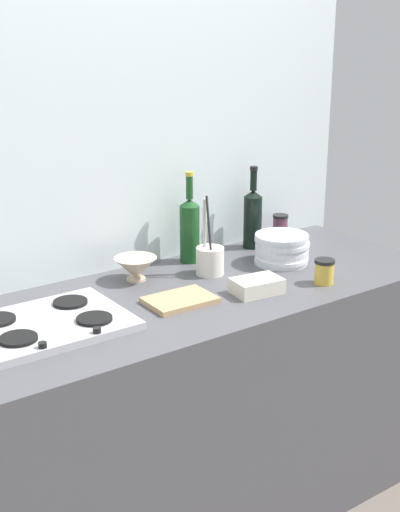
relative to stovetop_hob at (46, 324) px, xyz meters
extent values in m
plane|color=#6B6056|center=(0.57, 0.00, -0.91)|extent=(6.00, 6.00, 0.00)
cube|color=#4C4C51|center=(0.57, 0.00, -0.46)|extent=(1.80, 0.70, 0.90)
cube|color=silver|center=(0.57, 0.38, 0.34)|extent=(1.90, 0.06, 2.51)
cube|color=#B2B2B7|center=(0.00, 0.00, 0.00)|extent=(0.48, 0.36, 0.02)
cylinder|color=black|center=(-0.12, -0.08, 0.02)|extent=(0.11, 0.11, 0.01)
cylinder|color=black|center=(0.12, -0.08, 0.02)|extent=(0.11, 0.11, 0.01)
cylinder|color=black|center=(0.12, 0.08, 0.02)|extent=(0.11, 0.11, 0.01)
cylinder|color=black|center=(-0.08, -0.17, 0.02)|extent=(0.02, 0.02, 0.02)
cylinder|color=black|center=(0.08, -0.17, 0.02)|extent=(0.02, 0.02, 0.02)
cylinder|color=white|center=(0.98, 0.04, -0.01)|extent=(0.20, 0.20, 0.01)
cylinder|color=white|center=(0.98, 0.04, 0.01)|extent=(0.20, 0.20, 0.01)
cylinder|color=white|center=(0.99, 0.04, 0.02)|extent=(0.20, 0.20, 0.01)
cylinder|color=white|center=(0.98, 0.04, 0.04)|extent=(0.20, 0.20, 0.01)
cylinder|color=white|center=(0.98, 0.04, 0.05)|extent=(0.20, 0.20, 0.01)
cylinder|color=white|center=(0.98, 0.04, 0.07)|extent=(0.20, 0.20, 0.01)
cylinder|color=white|center=(0.98, 0.05, 0.08)|extent=(0.20, 0.20, 0.01)
cylinder|color=white|center=(0.98, 0.04, 0.09)|extent=(0.20, 0.20, 0.01)
cylinder|color=black|center=(1.02, 0.26, 0.09)|extent=(0.07, 0.07, 0.21)
cone|color=black|center=(1.02, 0.26, 0.21)|extent=(0.07, 0.07, 0.03)
cylinder|color=black|center=(1.02, 0.26, 0.26)|extent=(0.03, 0.03, 0.08)
cylinder|color=black|center=(1.02, 0.26, 0.31)|extent=(0.03, 0.03, 0.02)
cylinder|color=#19471E|center=(0.71, 0.26, 0.10)|extent=(0.08, 0.08, 0.22)
cone|color=#19471E|center=(0.71, 0.26, 0.22)|extent=(0.08, 0.08, 0.03)
cylinder|color=#19471E|center=(0.71, 0.26, 0.28)|extent=(0.03, 0.03, 0.09)
cylinder|color=gold|center=(0.71, 0.26, 0.33)|extent=(0.03, 0.03, 0.02)
cylinder|color=beige|center=(0.43, 0.20, -0.01)|extent=(0.07, 0.07, 0.01)
cone|color=beige|center=(0.43, 0.20, 0.03)|extent=(0.15, 0.15, 0.08)
cube|color=silver|center=(0.70, -0.15, 0.01)|extent=(0.18, 0.13, 0.05)
cylinder|color=silver|center=(0.68, 0.10, 0.04)|extent=(0.10, 0.10, 0.10)
cylinder|color=#B7B7B2|center=(0.68, 0.12, 0.13)|extent=(0.01, 0.02, 0.20)
cylinder|color=#B7B7B2|center=(0.67, 0.12, 0.15)|extent=(0.02, 0.02, 0.24)
cylinder|color=#262626|center=(0.67, 0.09, 0.15)|extent=(0.01, 0.05, 0.26)
cylinder|color=#66384C|center=(1.18, 0.27, 0.03)|extent=(0.06, 0.06, 0.10)
cylinder|color=black|center=(1.18, 0.27, 0.09)|extent=(0.06, 0.06, 0.01)
cylinder|color=gold|center=(0.95, -0.21, 0.02)|extent=(0.07, 0.07, 0.08)
cylinder|color=black|center=(0.95, -0.21, 0.07)|extent=(0.07, 0.07, 0.01)
cube|color=tan|center=(0.44, -0.07, 0.00)|extent=(0.23, 0.16, 0.02)
camera|label=1|loc=(-0.76, -1.85, 0.86)|focal=49.51mm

